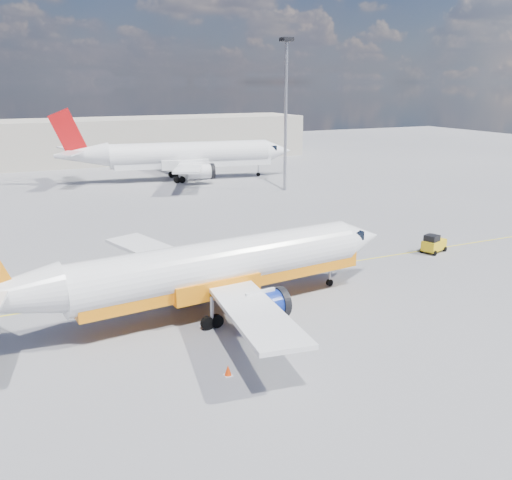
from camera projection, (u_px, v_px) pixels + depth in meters
name	position (u px, v px, depth m)	size (l,w,h in m)	color
ground	(290.00, 286.00, 42.14)	(240.00, 240.00, 0.00)	slate
taxi_line	(272.00, 274.00, 44.76)	(70.00, 0.15, 0.01)	yellow
terminal_main	(125.00, 140.00, 108.46)	(70.00, 14.00, 8.00)	beige
main_jet	(208.00, 269.00, 36.32)	(30.30, 23.84, 9.19)	white
second_jet	(183.00, 156.00, 86.93)	(36.69, 28.65, 11.09)	white
gse_tug	(433.00, 244.00, 50.30)	(2.60, 2.08, 1.65)	black
traffic_cone	(228.00, 371.00, 29.20)	(0.42, 0.42, 0.59)	white
floodlight_mast	(286.00, 101.00, 76.31)	(1.47, 1.47, 20.18)	#9B9AA2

